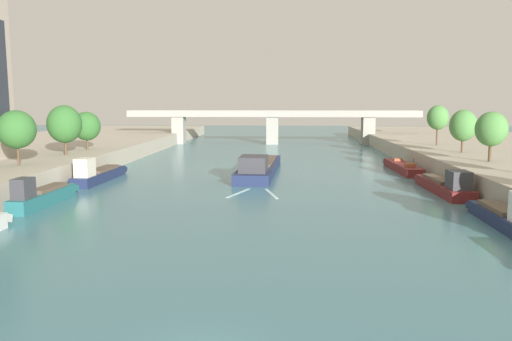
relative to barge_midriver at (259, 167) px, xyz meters
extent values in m
cube|color=#1E284C|center=(0.04, 0.90, -0.37)|extent=(5.51, 23.63, 1.26)
cube|color=#1E284C|center=(0.61, 12.96, -0.24)|extent=(4.24, 1.46, 1.00)
cube|color=#1E284C|center=(0.04, 0.90, 0.29)|extent=(5.60, 23.63, 0.06)
cube|color=#38383D|center=(-0.33, -7.06, 1.29)|extent=(3.53, 4.84, 1.94)
cube|color=black|center=(-0.22, -4.71, 1.58)|extent=(2.64, 0.16, 0.54)
cube|color=brown|center=(0.15, 3.24, 0.50)|extent=(4.01, 12.34, 0.36)
cylinder|color=#232328|center=(0.37, -6.16, 0.87)|extent=(0.07, 0.07, 1.10)
cube|color=silver|center=(2.11, -15.21, -0.98)|extent=(1.73, 5.92, 0.03)
cube|color=silver|center=(-1.49, -15.04, -0.98)|extent=(2.27, 5.80, 0.03)
cube|color=#23666B|center=(-19.76, -22.52, -0.37)|extent=(2.04, 10.38, 1.24)
cube|color=#23666B|center=(-19.63, -17.00, -0.25)|extent=(1.73, 1.30, 0.99)
cube|color=#23666B|center=(-19.76, -22.52, 0.28)|extent=(2.07, 10.38, 0.06)
cube|color=#38383D|center=(-19.84, -26.03, 1.23)|extent=(1.39, 2.10, 1.85)
cube|color=black|center=(-19.82, -24.99, 1.51)|extent=(1.08, 0.06, 0.52)
cube|color=brown|center=(-19.73, -21.49, 0.49)|extent=(1.53, 5.41, 0.36)
cylinder|color=#232328|center=(-19.56, -25.63, 0.86)|extent=(0.07, 0.07, 1.10)
cube|color=#1E284C|center=(-19.88, -7.37, -0.43)|extent=(2.59, 12.74, 1.12)
cube|color=#1E284C|center=(-19.70, -0.68, -0.32)|extent=(2.16, 1.29, 0.93)
cube|color=#1E284C|center=(-19.88, -7.37, 0.16)|extent=(2.64, 12.74, 0.06)
cube|color=beige|center=(-20.00, -11.68, 1.27)|extent=(1.75, 2.58, 2.17)
cube|color=black|center=(-19.96, -10.41, 1.60)|extent=(1.35, 0.07, 0.61)
cube|color=brown|center=(-19.84, -6.10, 0.37)|extent=(1.93, 6.64, 0.36)
cylinder|color=#232328|center=(-19.65, -11.19, 0.74)|extent=(0.07, 0.07, 1.10)
cube|color=#1E284C|center=(21.27, -28.52, -0.48)|extent=(2.51, 10.48, 1.02)
cube|color=#1E284C|center=(21.39, -22.96, -0.38)|extent=(2.20, 1.27, 0.87)
cube|color=#1E284C|center=(21.27, -28.52, 0.05)|extent=(2.56, 10.49, 0.06)
cube|color=brown|center=(21.29, -27.48, 0.26)|extent=(1.90, 5.46, 0.36)
cube|color=maroon|center=(21.07, -13.36, -0.46)|extent=(2.92, 12.79, 1.07)
cube|color=maroon|center=(20.90, -6.65, -0.35)|extent=(2.50, 1.29, 0.90)
cube|color=maroon|center=(21.07, -13.36, 0.10)|extent=(2.97, 12.79, 0.06)
cube|color=#38383D|center=(21.18, -17.69, 1.08)|extent=(2.01, 2.59, 1.88)
cube|color=black|center=(21.15, -16.41, 1.36)|extent=(1.56, 0.07, 0.53)
cube|color=brown|center=(21.04, -12.09, 0.31)|extent=(2.19, 6.67, 0.36)
cylinder|color=#232328|center=(21.56, -17.17, 0.68)|extent=(0.07, 0.07, 1.10)
cube|color=maroon|center=(20.53, 3.89, -0.44)|extent=(2.72, 13.88, 1.10)
cube|color=maroon|center=(20.35, 11.15, -0.33)|extent=(2.28, 1.29, 0.92)
cube|color=maroon|center=(20.53, 3.89, 0.14)|extent=(2.77, 13.88, 0.06)
cube|color=#9E5133|center=(20.45, 6.93, 0.37)|extent=(1.21, 0.93, 0.40)
cube|color=#9E5133|center=(20.63, 0.02, 0.41)|extent=(1.33, 1.13, 0.48)
cylinder|color=#232328|center=(20.99, -0.24, 0.72)|extent=(0.07, 0.07, 1.10)
cylinder|color=brown|center=(-27.09, -13.33, 3.11)|extent=(0.24, 0.24, 3.01)
ellipsoid|color=#336B2D|center=(-27.09, -13.33, 5.82)|extent=(4.30, 4.30, 4.38)
cylinder|color=brown|center=(-26.97, -1.01, 3.04)|extent=(0.37, 0.37, 2.86)
ellipsoid|color=#336B2D|center=(-26.97, -1.01, 5.90)|extent=(4.69, 4.69, 5.21)
cylinder|color=brown|center=(-27.09, 7.02, 2.81)|extent=(0.31, 0.31, 2.42)
ellipsoid|color=#336B2D|center=(-27.09, 7.02, 5.24)|extent=(4.22, 4.22, 4.42)
cylinder|color=brown|center=(28.84, -5.74, 3.04)|extent=(0.39, 0.39, 2.86)
ellipsoid|color=#4C8942|center=(28.84, -5.74, 5.64)|extent=(3.82, 3.82, 4.27)
cylinder|color=brown|center=(29.42, 5.87, 2.95)|extent=(0.31, 0.31, 2.68)
ellipsoid|color=#4C8942|center=(29.42, 5.87, 5.55)|extent=(3.89, 3.89, 4.58)
cylinder|color=brown|center=(29.47, 18.49, 3.40)|extent=(0.28, 0.28, 3.59)
ellipsoid|color=#4C8942|center=(29.47, 18.49, 6.34)|extent=(3.61, 3.61, 4.16)
cube|color=#9E998E|center=(0.46, 50.93, 5.79)|extent=(69.10, 4.40, 0.60)
cube|color=#9E998E|center=(0.46, 48.93, 6.54)|extent=(69.10, 0.30, 0.90)
cube|color=#9E998E|center=(0.46, 52.93, 6.54)|extent=(69.10, 0.30, 0.90)
cube|color=#9E998E|center=(-22.08, 50.93, 2.25)|extent=(2.80, 3.60, 6.48)
cube|color=#9E998E|center=(0.46, 50.93, 2.25)|extent=(2.80, 3.60, 6.48)
cube|color=#9E998E|center=(23.01, 50.93, 2.25)|extent=(2.80, 3.60, 6.48)
camera|label=1|loc=(3.63, -69.17, 8.87)|focal=35.33mm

